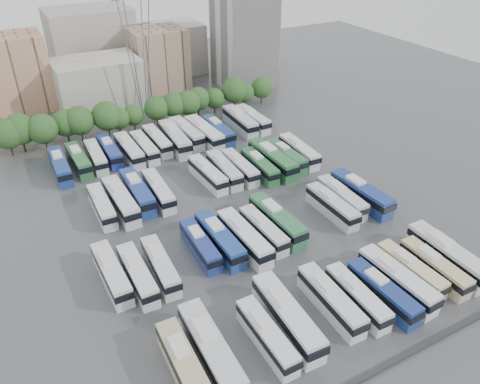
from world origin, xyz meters
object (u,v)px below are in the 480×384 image
apartment_tower (244,37)px  bus_r1_s13 (361,193)px  bus_r0_s1 (185,366)px  bus_r0_s13 (447,255)px  bus_r1_s12 (342,197)px  bus_r2_s7 (208,174)px  bus_r0_s4 (267,336)px  bus_r2_s9 (240,167)px  bus_r0_s7 (331,300)px  bus_r2_s10 (260,166)px  bus_r0_s11 (411,270)px  bus_r2_s13 (299,151)px  bus_r1_s0 (112,273)px  bus_r1_s2 (161,266)px  bus_r1_s11 (332,206)px  bus_r3_s4 (129,150)px  bus_r0_s2 (211,350)px  bus_r2_s11 (272,159)px  bus_r2_s8 (224,169)px  bus_r3_s1 (79,160)px  bus_r1_s7 (263,230)px  bus_r1_s1 (138,274)px  bus_r3_s8 (187,133)px  bus_r0_s10 (397,280)px  bus_r2_s1 (102,206)px  bus_r3_s12 (240,121)px  bus_r1_s5 (220,239)px  bus_r0_s5 (287,316)px  bus_r2_s4 (158,190)px  bus_r1_s6 (244,237)px  bus_r3_s13 (252,119)px  bus_r3_s7 (175,138)px  bus_r0_s12 (435,267)px  bus_r3_s6 (157,140)px  bus_r0_s9 (383,292)px  bus_r3_s2 (96,156)px  bus_r2_s2 (121,201)px  bus_r1_s8 (277,220)px  bus_r2_s12 (286,156)px

apartment_tower → bus_r1_s13: bearing=-101.0°
bus_r0_s1 → bus_r0_s13: bearing=0.3°
bus_r1_s12 → bus_r2_s7: 24.42m
bus_r0_s4 → bus_r2_s9: bearing=65.9°
bus_r0_s7 → bus_r2_s10: (9.95, 34.39, -0.05)m
bus_r0_s11 → bus_r1_s13: (6.86, 18.03, 0.31)m
bus_r0_s4 → bus_r2_s13: (29.86, 36.77, 0.16)m
bus_r1_s0 → bus_r1_s2: (6.35, -1.62, -0.07)m
bus_r0_s1 → bus_r2_s7: size_ratio=1.02×
bus_r1_s11 → bus_r3_s4: size_ratio=0.93×
bus_r0_s2 → bus_r3_s4: bus_r0_s2 is taller
apartment_tower → bus_r2_s11: (-19.21, -46.04, -10.90)m
bus_r2_s13 → bus_r2_s8: bearing=-179.0°
bus_r3_s1 → bus_r1_s7: bearing=-63.0°
bus_r0_s7 → bus_r1_s0: size_ratio=1.01×
bus_r0_s13 → bus_r1_s1: size_ratio=1.15×
bus_r1_s0 → bus_r3_s8: (26.26, 36.18, 0.17)m
bus_r0_s10 → bus_r2_s1: 46.99m
bus_r0_s7 → bus_r3_s12: (16.47, 54.24, 0.21)m
bus_r1_s5 → bus_r1_s1: bearing=-174.1°
bus_r0_s5 → bus_r0_s2: bearing=-176.6°
bus_r1_s5 → bus_r2_s7: (6.76, 18.57, -0.10)m
bus_r0_s13 → bus_r2_s4: size_ratio=1.11×
bus_r1_s0 → bus_r1_s6: bus_r1_s6 is taller
bus_r0_s2 → bus_r3_s13: bus_r0_s2 is taller
bus_r1_s13 → bus_r3_s7: bus_r3_s7 is taller
bus_r0_s1 → bus_r0_s12: bus_r0_s1 is taller
bus_r2_s4 → bus_r2_s8: bus_r2_s4 is taller
bus_r3_s6 → bus_r0_s7: bearing=-86.8°
bus_r0_s7 → bus_r0_s9: 7.05m
bus_r0_s9 → bus_r0_s13: (12.92, 1.03, 0.27)m
bus_r2_s1 → bus_r3_s2: 18.37m
bus_r0_s9 → bus_r1_s6: size_ratio=0.90×
bus_r2_s11 → bus_r1_s11: bearing=-90.3°
bus_r2_s13 → bus_r3_s4: size_ratio=0.98×
bus_r0_s4 → bus_r2_s9: 40.23m
bus_r1_s13 → bus_r2_s1: size_ratio=1.17×
bus_r2_s1 → bus_r2_s2: (3.13, -0.37, 0.25)m
bus_r3_s12 → bus_r0_s5: bearing=-111.0°
bus_r1_s1 → bus_r1_s5: (13.02, 1.50, 0.13)m
apartment_tower → bus_r2_s7: 56.43m
bus_r0_s5 → bus_r1_s13: bus_r0_s5 is taller
bus_r1_s0 → bus_r1_s7: bearing=-4.3°
bus_r1_s6 → bus_r1_s11: size_ratio=1.09×
bus_r0_s12 → bus_r1_s8: bus_r1_s8 is taller
bus_r1_s11 → bus_r2_s4: bus_r2_s4 is taller
bus_r1_s12 → bus_r2_s13: bus_r2_s13 is taller
bus_r0_s10 → bus_r3_s7: 54.82m
bus_r1_s6 → bus_r1_s8: 6.82m
bus_r0_s11 → bus_r2_s12: bearing=82.7°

